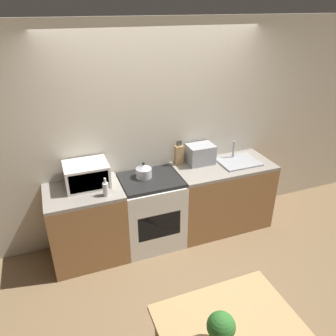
{
  "coord_description": "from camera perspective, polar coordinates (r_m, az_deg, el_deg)",
  "views": [
    {
      "loc": [
        -1.2,
        -2.33,
        2.73
      ],
      "look_at": [
        -0.02,
        0.74,
        1.05
      ],
      "focal_mm": 35.0,
      "sensor_mm": 36.0,
      "label": 1
    }
  ],
  "objects": [
    {
      "name": "counter_left_run",
      "position": [
        3.91,
        -13.9,
        -9.52
      ],
      "size": [
        0.83,
        0.62,
        0.9
      ],
      "color": "olive",
      "rests_on": "ground_plane"
    },
    {
      "name": "stove_range",
      "position": [
        4.03,
        -2.95,
        -7.48
      ],
      "size": [
        0.71,
        0.62,
        0.9
      ],
      "color": "silver",
      "rests_on": "ground_plane"
    },
    {
      "name": "knife_block",
      "position": [
        4.07,
        1.91,
        2.31
      ],
      "size": [
        0.1,
        0.07,
        0.32
      ],
      "color": "tan",
      "rests_on": "counter_right_run"
    },
    {
      "name": "ground_plane",
      "position": [
        3.78,
        4.6,
        -19.24
      ],
      "size": [
        16.0,
        16.0,
        0.0
      ],
      "primitive_type": "plane",
      "color": "brown"
    },
    {
      "name": "toaster_oven",
      "position": [
        4.12,
        5.68,
        2.4
      ],
      "size": [
        0.33,
        0.25,
        0.24
      ],
      "color": "#999BA0",
      "rests_on": "counter_right_run"
    },
    {
      "name": "counter_right_run",
      "position": [
        4.38,
        9.32,
        -4.77
      ],
      "size": [
        1.24,
        0.62,
        0.9
      ],
      "color": "olive",
      "rests_on": "ground_plane"
    },
    {
      "name": "microwave",
      "position": [
        3.7,
        -13.99,
        -1.14
      ],
      "size": [
        0.47,
        0.37,
        0.26
      ],
      "color": "silver",
      "rests_on": "counter_left_run"
    },
    {
      "name": "bottle",
      "position": [
        3.49,
        -10.79,
        -3.58
      ],
      "size": [
        0.06,
        0.06,
        0.2
      ],
      "color": "silver",
      "rests_on": "counter_left_run"
    },
    {
      "name": "sink_basin",
      "position": [
        4.26,
        12.12,
        1.16
      ],
      "size": [
        0.49,
        0.39,
        0.24
      ],
      "color": "#999BA0",
      "rests_on": "counter_right_run"
    },
    {
      "name": "wall_back",
      "position": [
        3.98,
        -1.96,
        5.96
      ],
      "size": [
        10.0,
        0.06,
        2.6
      ],
      "color": "beige",
      "rests_on": "ground_plane"
    },
    {
      "name": "potted_plant",
      "position": [
        2.31,
        9.18,
        -25.93
      ],
      "size": [
        0.18,
        0.18,
        0.26
      ],
      "color": "#9E5B3D",
      "rests_on": "dining_table"
    },
    {
      "name": "kettle",
      "position": [
        3.79,
        -4.24,
        -0.51
      ],
      "size": [
        0.18,
        0.18,
        0.19
      ],
      "color": "#B7B7BC",
      "rests_on": "stove_range"
    }
  ]
}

